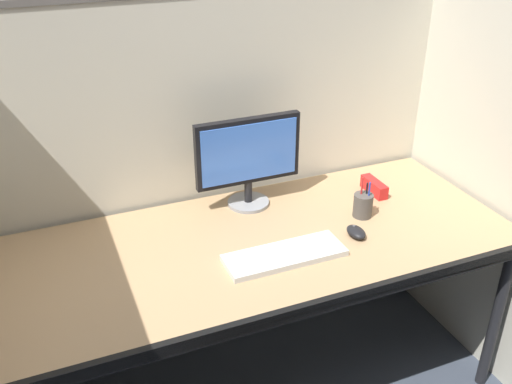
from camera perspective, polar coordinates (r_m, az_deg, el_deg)
cubicle_partition_rear at (r=2.45m, az=-3.53°, el=1.34°), size 2.21×0.06×1.57m
cubicle_partition_right at (r=2.54m, az=22.65°, el=-0.02°), size 0.06×1.41×1.57m
desk at (r=2.14m, az=0.64°, el=-6.17°), size 1.90×0.80×0.74m
monitor_center at (r=2.26m, az=-0.78°, el=3.57°), size 0.43×0.17×0.37m
keyboard_main at (r=2.02m, az=2.86°, el=-6.30°), size 0.43×0.15×0.02m
computer_mouse at (r=2.17m, az=9.92°, el=-3.94°), size 0.06×0.10×0.04m
red_stapler at (r=2.48m, az=11.66°, el=0.51°), size 0.04×0.15×0.06m
pen_cup at (r=2.29m, az=10.59°, el=-1.29°), size 0.08×0.08×0.17m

